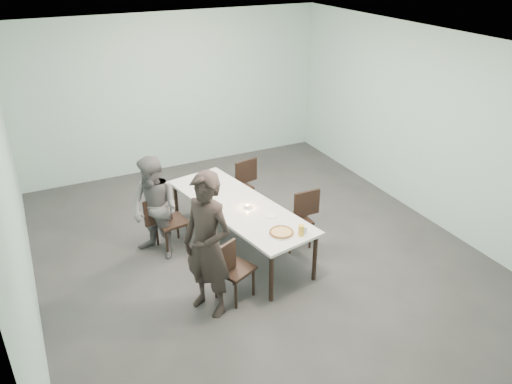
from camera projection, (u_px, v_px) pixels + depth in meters
name	position (u px, v px, depth m)	size (l,w,h in m)	color
ground	(254.00, 250.00, 7.44)	(7.00, 7.00, 0.00)	#333335
room_shell	(253.00, 120.00, 6.52)	(6.02, 7.02, 3.01)	#A9D4CC
table	(239.00, 208.00, 7.15)	(1.38, 2.72, 0.75)	white
chair_near_left	(230.00, 267.00, 6.19)	(0.65, 0.56, 0.87)	black
chair_far_left	(166.00, 219.00, 7.25)	(0.64, 0.48, 0.87)	black
chair_near_right	(300.00, 215.00, 7.36)	(0.61, 0.42, 0.87)	black
chair_far_right	(241.00, 182.00, 8.36)	(0.64, 0.49, 0.87)	black
diner_near	(207.00, 246.00, 5.84)	(0.68, 0.44, 1.86)	black
diner_far	(155.00, 209.00, 6.99)	(0.74, 0.58, 1.53)	slate
pizza	(281.00, 232.00, 6.41)	(0.34, 0.34, 0.04)	white
side_plate	(271.00, 215.00, 6.84)	(0.18, 0.18, 0.01)	white
beer_glass	(301.00, 230.00, 6.34)	(0.08, 0.08, 0.15)	gold
water_tumbler	(304.00, 229.00, 6.43)	(0.08, 0.08, 0.09)	silver
tealight	(248.00, 206.00, 7.03)	(0.06, 0.06, 0.05)	silver
amber_tumbler	(210.00, 188.00, 7.50)	(0.07, 0.07, 0.08)	gold
menu	(204.00, 186.00, 7.65)	(0.30, 0.22, 0.01)	silver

